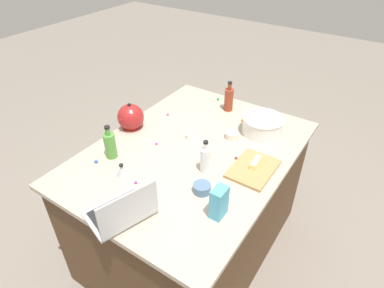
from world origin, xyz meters
TOP-DOWN VIEW (x-y plane):
  - ground_plane at (0.00, 0.00)m, footprint 12.00×12.00m
  - island_counter at (0.00, 0.00)m, footprint 1.52×1.13m
  - laptop at (0.64, 0.03)m, footprint 0.36×0.31m
  - mixing_bowl_large at (-0.43, 0.28)m, footprint 0.27×0.27m
  - bottle_soy at (-0.57, -0.06)m, footprint 0.07×0.07m
  - bottle_olive at (0.32, -0.37)m, footprint 0.07×0.07m
  - bottle_vinegar at (0.12, 0.17)m, footprint 0.06×0.06m
  - kettle at (0.01, -0.50)m, footprint 0.21×0.18m
  - cutting_board at (-0.04, 0.40)m, footprint 0.31×0.22m
  - butter_stick_left at (-0.07, 0.40)m, footprint 0.11×0.05m
  - ramekin_small at (-0.26, 0.14)m, footprint 0.08×0.08m
  - ramekin_medium at (-0.11, -0.08)m, footprint 0.07×0.07m
  - ramekin_wide at (0.27, 0.25)m, footprint 0.10×0.10m
  - kitchen_timer at (0.41, -0.20)m, footprint 0.07×0.07m
  - candy_bag at (0.37, 0.40)m, footprint 0.09×0.06m
  - candy_0 at (-0.63, -0.06)m, footprint 0.01×0.01m
  - candy_1 at (0.42, -0.09)m, footprint 0.02×0.02m
  - candy_2 at (-0.58, -0.10)m, footprint 0.02×0.02m
  - candy_3 at (0.42, -0.40)m, footprint 0.02×0.02m
  - candy_4 at (-0.49, 0.11)m, footprint 0.02×0.02m
  - candy_5 at (0.07, -0.22)m, footprint 0.02×0.02m
  - candy_6 at (-0.67, -0.20)m, footprint 0.02×0.02m
  - candy_7 at (-0.08, 0.27)m, footprint 0.02×0.02m
  - candy_8 at (-0.26, -0.39)m, footprint 0.02×0.02m

SIDE VIEW (x-z plane):
  - ground_plane at x=0.00m, z-range 0.00..0.00m
  - island_counter at x=0.00m, z-range 0.00..0.90m
  - candy_0 at x=-0.63m, z-range 0.90..0.91m
  - candy_2 at x=-0.58m, z-range 0.90..0.92m
  - candy_5 at x=0.07m, z-range 0.90..0.92m
  - candy_8 at x=-0.26m, z-range 0.90..0.92m
  - candy_1 at x=0.42m, z-range 0.90..0.92m
  - candy_7 at x=-0.08m, z-range 0.90..0.92m
  - cutting_board at x=-0.04m, z-range 0.90..0.92m
  - candy_4 at x=-0.49m, z-range 0.90..0.92m
  - candy_6 at x=-0.67m, z-range 0.90..0.92m
  - candy_3 at x=0.42m, z-range 0.90..0.92m
  - ramekin_medium at x=-0.11m, z-range 0.90..0.94m
  - ramekin_small at x=-0.26m, z-range 0.90..0.94m
  - ramekin_wide at x=0.27m, z-range 0.90..0.95m
  - kitchen_timer at x=0.41m, z-range 0.90..0.97m
  - butter_stick_left at x=-0.07m, z-range 0.92..0.95m
  - laptop at x=0.64m, z-range 0.84..1.06m
  - mixing_bowl_large at x=-0.43m, z-range 0.90..1.02m
  - kettle at x=0.01m, z-range 0.88..1.08m
  - bottle_vinegar at x=0.12m, z-range 0.88..1.09m
  - candy_bag at x=0.37m, z-range 0.90..1.07m
  - bottle_olive at x=0.32m, z-range 0.88..1.09m
  - bottle_soy at x=-0.57m, z-range 0.88..1.10m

